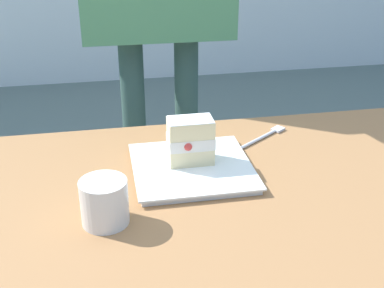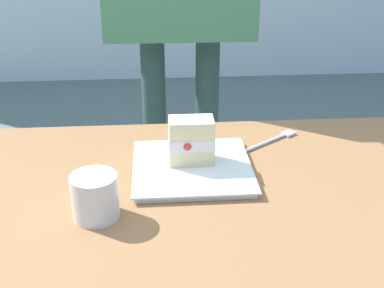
# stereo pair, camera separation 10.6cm
# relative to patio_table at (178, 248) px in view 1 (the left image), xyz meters

# --- Properties ---
(patio_table) EXTENTS (1.58, 0.80, 0.70)m
(patio_table) POSITION_rel_patio_table_xyz_m (0.00, 0.00, 0.00)
(patio_table) COLOR olive
(patio_table) RESTS_ON ground
(dessert_plate) EXTENTS (0.25, 0.25, 0.02)m
(dessert_plate) POSITION_rel_patio_table_xyz_m (0.06, 0.14, 0.10)
(dessert_plate) COLOR white
(dessert_plate) RESTS_ON patio_table
(cake_slice) EXTENTS (0.10, 0.07, 0.10)m
(cake_slice) POSITION_rel_patio_table_xyz_m (0.05, 0.16, 0.16)
(cake_slice) COLOR beige
(cake_slice) RESTS_ON dessert_plate
(dessert_fork) EXTENTS (0.15, 0.11, 0.01)m
(dessert_fork) POSITION_rel_patio_table_xyz_m (0.26, 0.28, 0.09)
(dessert_fork) COLOR silver
(dessert_fork) RESTS_ON patio_table
(coffee_cup) EXTENTS (0.09, 0.09, 0.08)m
(coffee_cup) POSITION_rel_patio_table_xyz_m (-0.13, -0.02, 0.13)
(coffee_cup) COLOR silver
(coffee_cup) RESTS_ON patio_table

